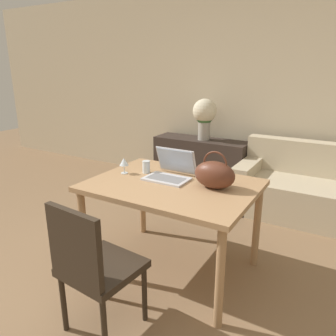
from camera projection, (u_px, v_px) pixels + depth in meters
ground_plane at (121, 314)px, 2.29m from camera, size 14.00×14.00×0.00m
wall_back at (255, 91)px, 4.30m from camera, size 10.00×0.06×2.70m
dining_table at (172, 194)px, 2.62m from camera, size 1.30×0.96×0.78m
chair at (93, 264)px, 2.00m from camera, size 0.48×0.48×0.91m
couch at (313, 193)px, 3.73m from camera, size 1.69×0.82×0.82m
sideboard at (200, 164)px, 4.61m from camera, size 1.31×0.40×0.70m
laptop at (171, 170)px, 2.71m from camera, size 0.36×0.32×0.23m
drinking_glass at (146, 167)px, 2.83m from camera, size 0.07×0.07×0.11m
wine_glass at (124, 162)px, 2.80m from camera, size 0.08×0.08×0.14m
handbag at (215, 174)px, 2.46m from camera, size 0.32×0.19×0.29m
flower_vase at (205, 115)px, 4.37m from camera, size 0.32×0.32×0.55m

